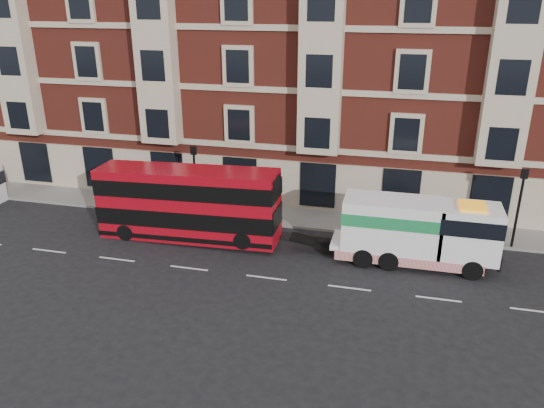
{
  "coord_description": "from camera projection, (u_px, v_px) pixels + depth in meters",
  "views": [
    {
      "loc": [
        5.67,
        -21.76,
        12.73
      ],
      "look_at": [
        -0.71,
        4.0,
        2.24
      ],
      "focal_mm": 35.0,
      "sensor_mm": 36.0,
      "label": 1
    }
  ],
  "objects": [
    {
      "name": "pedestrian",
      "position": [
        123.0,
        186.0,
        34.92
      ],
      "size": [
        0.71,
        0.61,
        1.64
      ],
      "primitive_type": "imported",
      "rotation": [
        0.0,
        0.0,
        -0.44
      ],
      "color": "#16222D",
      "rests_on": "sidewalk"
    },
    {
      "name": "ground",
      "position": [
        266.0,
        278.0,
        25.59
      ],
      "size": [
        120.0,
        120.0,
        0.0
      ],
      "primitive_type": "plane",
      "color": "black",
      "rests_on": "ground"
    },
    {
      "name": "lamp_post_west",
      "position": [
        195.0,
        176.0,
        31.55
      ],
      "size": [
        0.35,
        0.15,
        4.35
      ],
      "color": "black",
      "rests_on": "sidewalk"
    },
    {
      "name": "lamp_post_east",
      "position": [
        519.0,
        203.0,
        27.52
      ],
      "size": [
        0.35,
        0.15,
        4.35
      ],
      "color": "black",
      "rests_on": "sidewalk"
    },
    {
      "name": "victorian_terrace",
      "position": [
        329.0,
        38.0,
        35.32
      ],
      "size": [
        45.0,
        12.0,
        20.4
      ],
      "color": "maroon",
      "rests_on": "ground"
    },
    {
      "name": "sidewalk",
      "position": [
        297.0,
        217.0,
        32.34
      ],
      "size": [
        90.0,
        3.0,
        0.15
      ],
      "primitive_type": "cube",
      "color": "slate",
      "rests_on": "ground"
    },
    {
      "name": "double_decker_bus",
      "position": [
        188.0,
        203.0,
        28.93
      ],
      "size": [
        10.05,
        2.31,
        4.07
      ],
      "color": "#A60916",
      "rests_on": "ground"
    },
    {
      "name": "tow_truck",
      "position": [
        414.0,
        231.0,
        26.37
      ],
      "size": [
        8.04,
        2.38,
        3.35
      ],
      "color": "white",
      "rests_on": "ground"
    }
  ]
}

